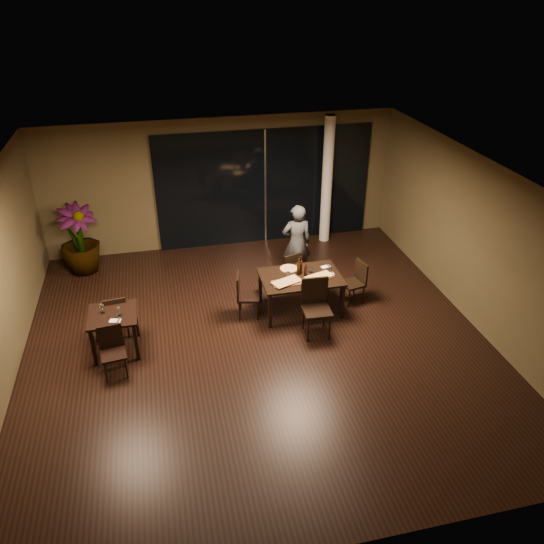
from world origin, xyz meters
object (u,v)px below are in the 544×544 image
(main_table, at_px, (301,280))
(chair_main_far, at_px, (290,269))
(potted_plant, at_px, (79,239))
(bottle_b, at_px, (306,270))
(chair_main_near, at_px, (316,304))
(chair_side_near, at_px, (112,348))
(chair_main_right, at_px, (356,280))
(bottle_c, at_px, (300,265))
(chair_side_far, at_px, (116,314))
(diner, at_px, (297,243))
(chair_main_left, at_px, (244,293))
(bottle_a, at_px, (299,267))
(side_table, at_px, (113,320))

(main_table, relative_size, chair_main_far, 1.75)
(main_table, distance_m, chair_main_far, 0.80)
(potted_plant, relative_size, bottle_b, 5.71)
(chair_main_near, bearing_deg, chair_side_near, -171.23)
(bottle_b, bearing_deg, chair_side_near, -163.26)
(chair_main_right, height_order, potted_plant, potted_plant)
(chair_main_near, distance_m, bottle_c, 0.91)
(chair_side_far, height_order, diner, diner)
(chair_main_near, distance_m, potted_plant, 5.36)
(main_table, relative_size, diner, 0.90)
(chair_main_left, xyz_separation_m, bottle_b, (1.16, -0.07, 0.39))
(main_table, relative_size, potted_plant, 1.00)
(diner, distance_m, bottle_c, 1.10)
(main_table, bearing_deg, chair_main_right, 4.42)
(bottle_c, bearing_deg, potted_plant, 149.99)
(chair_side_near, distance_m, bottle_a, 3.61)
(bottle_a, bearing_deg, chair_side_near, -161.28)
(main_table, distance_m, chair_side_far, 3.39)
(chair_main_right, bearing_deg, potted_plant, -127.06)
(chair_main_left, height_order, chair_side_near, chair_main_left)
(main_table, distance_m, chair_main_near, 0.73)
(chair_side_far, distance_m, bottle_a, 3.40)
(potted_plant, height_order, bottle_b, potted_plant)
(chair_side_far, relative_size, chair_side_near, 1.00)
(side_table, distance_m, chair_main_left, 2.40)
(main_table, bearing_deg, chair_main_left, 176.95)
(chair_side_far, height_order, potted_plant, potted_plant)
(chair_main_far, distance_m, diner, 0.60)
(side_table, xyz_separation_m, chair_side_far, (0.01, 0.40, -0.15))
(side_table, relative_size, chair_side_far, 0.95)
(side_table, distance_m, bottle_c, 3.49)
(chair_side_far, height_order, chair_side_near, same)
(main_table, distance_m, bottle_c, 0.28)
(side_table, distance_m, diner, 4.02)
(chair_main_left, xyz_separation_m, chair_side_far, (-2.31, -0.15, -0.02))
(chair_main_right, height_order, bottle_a, bottle_a)
(chair_main_left, distance_m, potted_plant, 3.99)
(chair_main_right, bearing_deg, chair_side_near, -88.13)
(chair_main_right, distance_m, diner, 1.48)
(chair_main_far, xyz_separation_m, chair_side_near, (-3.42, -1.84, -0.01))
(bottle_a, relative_size, bottle_c, 0.94)
(potted_plant, xyz_separation_m, bottle_b, (4.27, -2.56, 0.13))
(chair_main_right, distance_m, chair_side_near, 4.72)
(chair_main_near, distance_m, diner, 1.94)
(potted_plant, bearing_deg, chair_main_left, -38.71)
(chair_main_far, height_order, bottle_b, bottle_b)
(chair_main_near, height_order, diner, diner)
(bottle_b, relative_size, bottle_c, 0.75)
(chair_main_far, bearing_deg, bottle_c, 73.13)
(diner, distance_m, bottle_a, 1.15)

